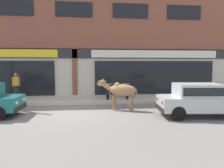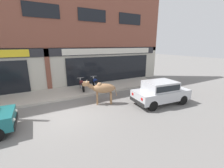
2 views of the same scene
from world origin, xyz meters
TOP-DOWN VIEW (x-y plane):
  - ground_plane at (0.00, 0.00)m, footprint 90.00×90.00m
  - sidewalk at (0.00, 3.68)m, footprint 19.00×2.96m
  - shop_building at (-0.00, 5.42)m, footprint 23.00×1.40m
  - cow at (2.51, 0.48)m, footprint 2.02×1.13m
  - car_1 at (5.72, -1.26)m, footprint 3.73×1.96m
  - motorcycle_0 at (2.17, 3.51)m, footprint 0.58×1.81m
  - motorcycle_1 at (3.37, 3.55)m, footprint 0.55×1.81m
  - pedestrian at (-3.60, 3.98)m, footprint 0.35×0.40m

SIDE VIEW (x-z plane):
  - ground_plane at x=0.00m, z-range 0.00..0.00m
  - sidewalk at x=0.00m, z-range 0.00..0.16m
  - motorcycle_0 at x=2.17m, z-range 0.11..0.98m
  - motorcycle_1 at x=3.37m, z-range 0.11..0.98m
  - car_1 at x=5.72m, z-range 0.08..1.54m
  - cow at x=2.51m, z-range 0.20..1.81m
  - pedestrian at x=-3.60m, z-range 0.34..1.94m
  - shop_building at x=0.00m, z-range -0.20..9.86m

